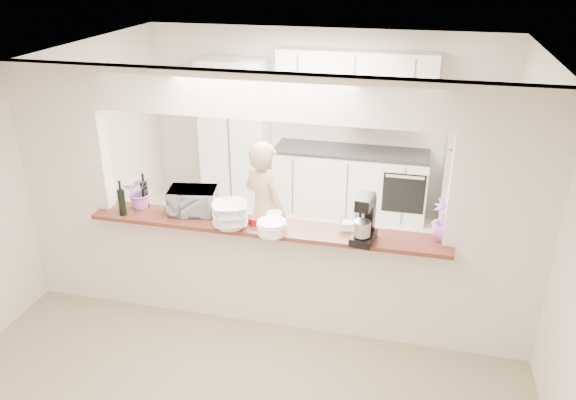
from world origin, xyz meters
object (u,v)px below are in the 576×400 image
(refrigerator, at_px, (473,167))
(toaster_oven, at_px, (193,201))
(person, at_px, (265,212))
(stand_mixer, at_px, (365,221))

(refrigerator, distance_m, toaster_oven, 3.84)
(toaster_oven, height_order, person, person)
(person, bearing_deg, toaster_oven, 88.56)
(toaster_oven, xyz_separation_m, person, (0.51, 0.75, -0.41))
(stand_mixer, distance_m, person, 1.57)
(refrigerator, relative_size, stand_mixer, 3.89)
(stand_mixer, bearing_deg, person, 141.42)
(refrigerator, bearing_deg, stand_mixer, -112.01)
(toaster_oven, xyz_separation_m, stand_mixer, (1.68, -0.19, 0.07))
(refrigerator, distance_m, person, 2.95)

